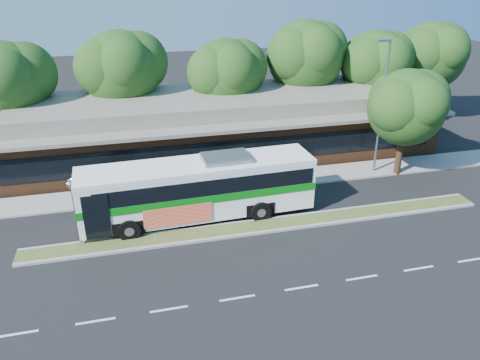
% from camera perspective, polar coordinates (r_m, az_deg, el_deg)
% --- Properties ---
extents(ground, '(120.00, 120.00, 0.00)m').
position_cam_1_polar(ground, '(25.79, 3.52, -6.35)').
color(ground, black).
rests_on(ground, ground).
extents(median_strip, '(26.00, 1.10, 0.15)m').
position_cam_1_polar(median_strip, '(26.24, 3.13, -5.56)').
color(median_strip, '#405022').
rests_on(median_strip, ground).
extents(sidewalk, '(44.00, 2.60, 0.12)m').
position_cam_1_polar(sidewalk, '(31.19, 0.02, -0.37)').
color(sidewalk, gray).
rests_on(sidewalk, ground).
extents(plaza_building, '(33.20, 11.20, 4.45)m').
position_cam_1_polar(plaza_building, '(36.42, -2.53, 6.87)').
color(plaza_building, '#59331C').
rests_on(plaza_building, ground).
extents(lamp_post, '(0.93, 0.18, 9.07)m').
position_cam_1_polar(lamp_post, '(32.71, 16.88, 8.82)').
color(lamp_post, slate).
rests_on(lamp_post, ground).
extents(tree_bg_a, '(6.47, 5.80, 8.63)m').
position_cam_1_polar(tree_bg_a, '(37.67, -26.08, 10.92)').
color(tree_bg_a, black).
rests_on(tree_bg_a, ground).
extents(tree_bg_b, '(6.69, 6.00, 9.00)m').
position_cam_1_polar(tree_bg_b, '(37.81, -13.72, 13.17)').
color(tree_bg_b, black).
rests_on(tree_bg_b, ground).
extents(tree_bg_c, '(6.24, 5.60, 8.26)m').
position_cam_1_polar(tree_bg_c, '(37.86, -1.18, 13.00)').
color(tree_bg_c, black).
rests_on(tree_bg_c, ground).
extents(tree_bg_d, '(6.91, 6.20, 9.37)m').
position_cam_1_polar(tree_bg_d, '(40.77, 8.50, 14.78)').
color(tree_bg_d, black).
rests_on(tree_bg_d, ground).
extents(tree_bg_e, '(6.47, 5.80, 8.50)m').
position_cam_1_polar(tree_bg_e, '(42.62, 16.63, 13.55)').
color(tree_bg_e, black).
rests_on(tree_bg_e, ground).
extents(tree_bg_f, '(6.69, 6.00, 8.92)m').
position_cam_1_polar(tree_bg_f, '(46.67, 22.66, 14.01)').
color(tree_bg_f, black).
rests_on(tree_bg_f, ground).
extents(transit_bus, '(13.27, 3.45, 3.69)m').
position_cam_1_polar(transit_bus, '(26.34, -5.01, -0.63)').
color(transit_bus, white).
rests_on(transit_bus, ground).
extents(sedan, '(4.96, 3.31, 1.34)m').
position_cam_1_polar(sedan, '(31.78, -16.70, 0.22)').
color(sedan, '#B5B7BD').
rests_on(sedan, ground).
extents(sidewalk_tree, '(5.63, 5.05, 7.30)m').
position_cam_1_polar(sidewalk_tree, '(33.19, 20.09, 8.58)').
color(sidewalk_tree, black).
rests_on(sidewalk_tree, ground).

